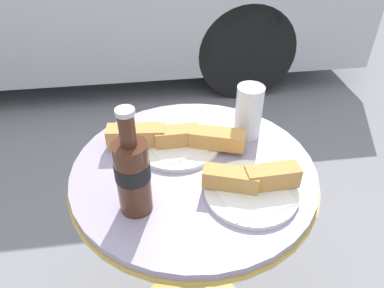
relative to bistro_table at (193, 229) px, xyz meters
name	(u,v)px	position (x,y,z in m)	size (l,w,h in m)	color
bistro_table	(193,229)	(0.00, 0.00, 0.00)	(0.61, 0.61, 0.75)	gold
cola_bottle_left	(133,173)	(-0.14, -0.11, 0.33)	(0.07, 0.07, 0.25)	#4C2819
drinking_glass	(248,114)	(0.16, 0.12, 0.30)	(0.07, 0.07, 0.15)	black
lunch_plate_near	(176,139)	(-0.03, 0.09, 0.26)	(0.36, 0.23, 0.06)	white
lunch_plate_far	(252,185)	(0.12, -0.10, 0.25)	(0.22, 0.21, 0.06)	white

